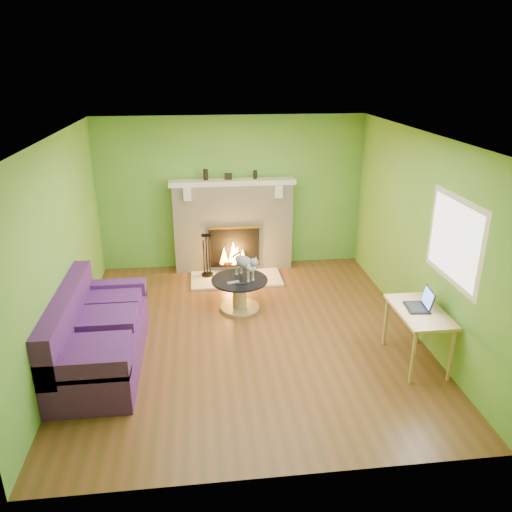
{
  "coord_description": "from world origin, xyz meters",
  "views": [
    {
      "loc": [
        -0.56,
        -5.83,
        3.4
      ],
      "look_at": [
        0.17,
        0.4,
        0.95
      ],
      "focal_mm": 35.0,
      "sensor_mm": 36.0,
      "label": 1
    }
  ],
  "objects_px": {
    "desk": "(419,317)",
    "cat": "(244,265)",
    "coffee_table": "(240,292)",
    "sofa": "(95,336)"
  },
  "relations": [
    {
      "from": "coffee_table",
      "to": "sofa",
      "type": "bearing_deg",
      "value": -146.28
    },
    {
      "from": "desk",
      "to": "coffee_table",
      "type": "bearing_deg",
      "value": 140.28
    },
    {
      "from": "desk",
      "to": "cat",
      "type": "distance_m",
      "value": 2.55
    },
    {
      "from": "sofa",
      "to": "desk",
      "type": "relative_size",
      "value": 2.21
    },
    {
      "from": "desk",
      "to": "cat",
      "type": "relative_size",
      "value": 1.49
    },
    {
      "from": "sofa",
      "to": "coffee_table",
      "type": "xyz_separation_m",
      "value": [
        1.83,
        1.22,
        -0.09
      ]
    },
    {
      "from": "coffee_table",
      "to": "desk",
      "type": "relative_size",
      "value": 0.88
    },
    {
      "from": "sofa",
      "to": "cat",
      "type": "distance_m",
      "value": 2.31
    },
    {
      "from": "coffee_table",
      "to": "desk",
      "type": "distance_m",
      "value": 2.6
    },
    {
      "from": "desk",
      "to": "cat",
      "type": "bearing_deg",
      "value": 138.26
    }
  ]
}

